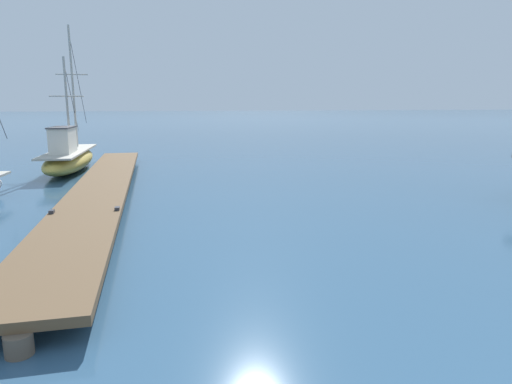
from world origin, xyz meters
name	(u,v)px	position (x,y,z in m)	size (l,w,h in m)	color
floating_dock	(102,187)	(-6.22, 16.18, 0.36)	(2.07, 20.87, 0.53)	brown
fishing_boat_1	(69,157)	(-8.30, 22.94, 0.68)	(2.07, 9.12, 7.04)	gold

